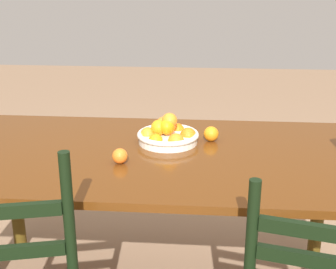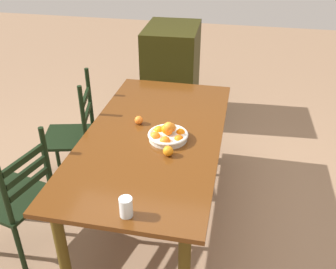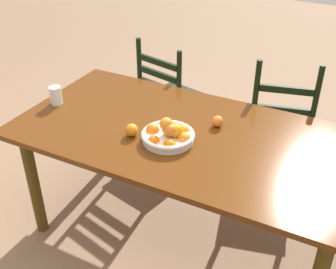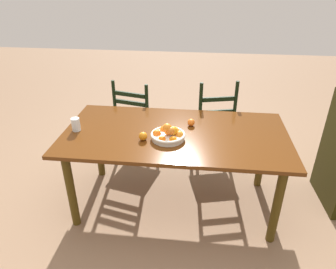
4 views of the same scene
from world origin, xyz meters
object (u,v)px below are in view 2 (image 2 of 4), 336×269
(chair_near_window, at_px, (17,198))
(orange_loose_0, at_px, (168,151))
(chair_by_cabinet, at_px, (74,135))
(drinking_glass, at_px, (126,207))
(orange_loose_1, at_px, (139,120))
(cabinet, at_px, (172,72))
(fruit_bowl, at_px, (168,134))
(dining_table, at_px, (154,145))

(chair_near_window, distance_m, orange_loose_0, 1.09)
(chair_by_cabinet, distance_m, drinking_glass, 1.51)
(chair_by_cabinet, xyz_separation_m, orange_loose_1, (-0.22, -0.66, 0.34))
(chair_near_window, height_order, drinking_glass, chair_near_window)
(cabinet, xyz_separation_m, fruit_bowl, (-1.83, -0.33, 0.28))
(chair_by_cabinet, xyz_separation_m, orange_loose_0, (-0.59, -0.96, 0.35))
(chair_near_window, bearing_deg, chair_by_cabinet, -169.34)
(chair_near_window, xyz_separation_m, orange_loose_1, (0.64, -0.70, 0.34))
(fruit_bowl, height_order, orange_loose_1, fruit_bowl)
(chair_by_cabinet, distance_m, cabinet, 1.56)
(orange_loose_1, relative_size, drinking_glass, 0.56)
(dining_table, height_order, orange_loose_0, orange_loose_0)
(orange_loose_0, distance_m, orange_loose_1, 0.48)
(fruit_bowl, distance_m, orange_loose_1, 0.31)
(chair_near_window, relative_size, orange_loose_1, 14.94)
(chair_by_cabinet, distance_m, fruit_bowl, 1.06)
(fruit_bowl, xyz_separation_m, drinking_glass, (-0.80, 0.06, 0.02))
(dining_table, bearing_deg, orange_loose_0, -147.05)
(dining_table, bearing_deg, drinking_glass, -176.12)
(chair_by_cabinet, xyz_separation_m, cabinet, (1.44, -0.59, 0.07))
(dining_table, distance_m, chair_near_window, 1.01)
(chair_near_window, height_order, orange_loose_0, chair_near_window)
(chair_near_window, xyz_separation_m, fruit_bowl, (0.47, -0.96, 0.35))
(fruit_bowl, relative_size, drinking_glass, 2.51)
(cabinet, bearing_deg, orange_loose_0, -171.56)
(chair_by_cabinet, bearing_deg, orange_loose_0, 44.62)
(chair_near_window, xyz_separation_m, chair_by_cabinet, (0.86, -0.04, -0.00))
(cabinet, relative_size, orange_loose_0, 15.16)
(cabinet, bearing_deg, chair_by_cabinet, 155.81)
(fruit_bowl, height_order, orange_loose_0, fruit_bowl)
(dining_table, relative_size, cabinet, 1.80)
(chair_near_window, height_order, cabinet, cabinet)
(cabinet, distance_m, orange_loose_1, 1.68)
(dining_table, bearing_deg, chair_by_cabinet, 66.72)
(chair_near_window, height_order, fruit_bowl, chair_near_window)
(chair_by_cabinet, height_order, drinking_glass, chair_by_cabinet)
(cabinet, height_order, drinking_glass, cabinet)
(chair_by_cabinet, bearing_deg, chair_near_window, -16.45)
(chair_by_cabinet, relative_size, orange_loose_0, 14.38)
(chair_by_cabinet, xyz_separation_m, fruit_bowl, (-0.39, -0.92, 0.35))
(dining_table, xyz_separation_m, chair_by_cabinet, (0.35, 0.80, -0.22))
(dining_table, height_order, chair_near_window, chair_near_window)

